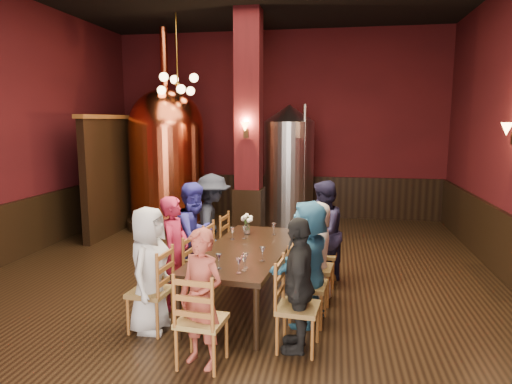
% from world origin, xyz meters
% --- Properties ---
extents(room, '(10.00, 10.02, 4.50)m').
position_xyz_m(room, '(0.00, 0.00, 2.25)').
color(room, black).
rests_on(room, ground).
extents(wainscot_back, '(7.90, 0.08, 1.00)m').
position_xyz_m(wainscot_back, '(0.00, 4.96, 0.50)').
color(wainscot_back, black).
rests_on(wainscot_back, ground).
extents(column, '(0.58, 0.58, 4.50)m').
position_xyz_m(column, '(-0.30, 2.80, 2.25)').
color(column, '#490F13').
rests_on(column, ground).
extents(partition, '(0.22, 3.50, 2.40)m').
position_xyz_m(partition, '(-3.20, 3.20, 1.20)').
color(partition, black).
rests_on(partition, ground).
extents(pendant_cluster, '(0.90, 0.90, 1.70)m').
position_xyz_m(pendant_cluster, '(-1.80, 2.90, 3.10)').
color(pendant_cluster, '#A57226').
rests_on(pendant_cluster, room).
extents(sconce_column, '(0.20, 0.20, 0.36)m').
position_xyz_m(sconce_column, '(-0.30, 2.50, 2.20)').
color(sconce_column, black).
rests_on(sconce_column, column).
extents(dining_table, '(1.22, 2.48, 0.75)m').
position_xyz_m(dining_table, '(0.33, -0.66, 0.69)').
color(dining_table, black).
rests_on(dining_table, ground).
extents(chair_0, '(0.50, 0.50, 0.92)m').
position_xyz_m(chair_0, '(-0.61, -1.58, 0.46)').
color(chair_0, '#925A25').
rests_on(chair_0, ground).
extents(person_0, '(0.46, 0.70, 1.43)m').
position_xyz_m(person_0, '(-0.61, -1.58, 0.72)').
color(person_0, silver).
rests_on(person_0, ground).
extents(chair_1, '(0.50, 0.50, 0.92)m').
position_xyz_m(chair_1, '(-0.55, -0.91, 0.46)').
color(chair_1, '#925A25').
rests_on(chair_1, ground).
extents(person_1, '(0.36, 0.54, 1.44)m').
position_xyz_m(person_1, '(-0.55, -0.91, 0.72)').
color(person_1, maroon).
rests_on(person_1, ground).
extents(chair_2, '(0.50, 0.50, 0.92)m').
position_xyz_m(chair_2, '(-0.48, -0.26, 0.46)').
color(chair_2, '#925A25').
rests_on(chair_2, ground).
extents(person_2, '(0.61, 0.82, 1.53)m').
position_xyz_m(person_2, '(-0.48, -0.26, 0.76)').
color(person_2, '#2C2B92').
rests_on(person_2, ground).
extents(chair_3, '(0.50, 0.50, 0.92)m').
position_xyz_m(chair_3, '(-0.42, 0.41, 0.46)').
color(chair_3, '#925A25').
rests_on(chair_3, ground).
extents(person_3, '(0.83, 1.13, 1.57)m').
position_xyz_m(person_3, '(-0.42, 0.41, 0.78)').
color(person_3, black).
rests_on(person_3, ground).
extents(chair_4, '(0.50, 0.50, 0.92)m').
position_xyz_m(chair_4, '(1.08, -1.74, 0.46)').
color(chair_4, '#925A25').
rests_on(chair_4, ground).
extents(person_4, '(0.35, 0.83, 1.41)m').
position_xyz_m(person_4, '(1.08, -1.74, 0.71)').
color(person_4, black).
rests_on(person_4, ground).
extents(chair_5, '(0.50, 0.50, 0.92)m').
position_xyz_m(chair_5, '(1.15, -1.07, 0.46)').
color(chair_5, '#925A25').
rests_on(chair_5, ground).
extents(person_5, '(0.80, 1.43, 1.47)m').
position_xyz_m(person_5, '(1.15, -1.07, 0.74)').
color(person_5, teal).
rests_on(person_5, ground).
extents(chair_6, '(0.50, 0.50, 0.92)m').
position_xyz_m(chair_6, '(1.21, -0.41, 0.46)').
color(chair_6, '#925A25').
rests_on(chair_6, ground).
extents(person_6, '(0.48, 0.69, 1.34)m').
position_xyz_m(person_6, '(1.21, -0.41, 0.67)').
color(person_6, beige).
rests_on(person_6, ground).
extents(chair_7, '(0.50, 0.50, 0.92)m').
position_xyz_m(chair_7, '(1.27, 0.25, 0.46)').
color(chair_7, '#925A25').
rests_on(chair_7, ground).
extents(person_7, '(0.58, 0.82, 1.52)m').
position_xyz_m(person_7, '(1.27, 0.25, 0.76)').
color(person_7, '#1C1A34').
rests_on(person_7, ground).
extents(chair_8, '(0.50, 0.50, 0.92)m').
position_xyz_m(chair_8, '(0.19, -2.21, 0.46)').
color(chair_8, '#925A25').
rests_on(chair_8, ground).
extents(person_8, '(0.59, 0.50, 1.36)m').
position_xyz_m(person_8, '(0.19, -2.21, 0.68)').
color(person_8, '#963F32').
rests_on(person_8, ground).
extents(copper_kettle, '(2.12, 2.12, 4.32)m').
position_xyz_m(copper_kettle, '(-2.24, 3.34, 1.57)').
color(copper_kettle, black).
rests_on(copper_kettle, ground).
extents(steel_vessel, '(1.44, 1.44, 2.71)m').
position_xyz_m(steel_vessel, '(0.38, 4.08, 1.36)').
color(steel_vessel, '#B2B2B7').
rests_on(steel_vessel, ground).
extents(rose_vase, '(0.18, 0.18, 0.30)m').
position_xyz_m(rose_vase, '(0.20, 0.03, 0.95)').
color(rose_vase, white).
rests_on(rose_vase, dining_table).
extents(wine_glass_0, '(0.07, 0.07, 0.17)m').
position_xyz_m(wine_glass_0, '(0.05, -0.27, 0.83)').
color(wine_glass_0, white).
rests_on(wine_glass_0, dining_table).
extents(wine_glass_1, '(0.07, 0.07, 0.17)m').
position_xyz_m(wine_glass_1, '(0.19, -1.53, 0.83)').
color(wine_glass_1, white).
rests_on(wine_glass_1, dining_table).
extents(wine_glass_2, '(0.07, 0.07, 0.17)m').
position_xyz_m(wine_glass_2, '(0.21, -0.21, 0.83)').
color(wine_glass_2, white).
rests_on(wine_glass_2, dining_table).
extents(wine_glass_3, '(0.07, 0.07, 0.17)m').
position_xyz_m(wine_glass_3, '(0.47, -1.55, 0.83)').
color(wine_glass_3, white).
rests_on(wine_glass_3, dining_table).
extents(wine_glass_4, '(0.07, 0.07, 0.17)m').
position_xyz_m(wine_glass_4, '(0.47, -1.46, 0.83)').
color(wine_glass_4, white).
rests_on(wine_glass_4, dining_table).
extents(wine_glass_5, '(0.07, 0.07, 0.17)m').
position_xyz_m(wine_glass_5, '(0.62, -1.17, 0.83)').
color(wine_glass_5, white).
rests_on(wine_glass_5, dining_table).
extents(wine_glass_6, '(0.07, 0.07, 0.17)m').
position_xyz_m(wine_glass_6, '(0.58, 0.07, 0.83)').
color(wine_glass_6, white).
rests_on(wine_glass_6, dining_table).
extents(wine_glass_7, '(0.07, 0.07, 0.17)m').
position_xyz_m(wine_glass_7, '(0.44, -1.64, 0.83)').
color(wine_glass_7, white).
rests_on(wine_glass_7, dining_table).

